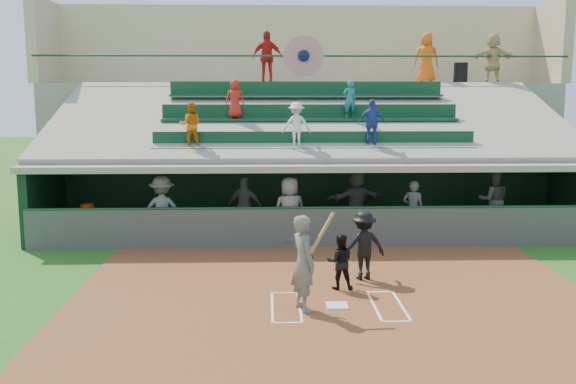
{
  "coord_description": "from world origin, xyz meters",
  "views": [
    {
      "loc": [
        -1.4,
        -12.31,
        4.27
      ],
      "look_at": [
        -0.87,
        3.5,
        1.8
      ],
      "focal_mm": 40.0,
      "sensor_mm": 36.0,
      "label": 1
    }
  ],
  "objects_px": {
    "trash_bin": "(461,73)",
    "catcher": "(340,262)",
    "home_plate": "(337,305)",
    "white_table": "(92,228)",
    "water_cooler": "(87,210)",
    "batter_at_plate": "(304,263)"
  },
  "relations": [
    {
      "from": "water_cooler",
      "to": "white_table",
      "type": "bearing_deg",
      "value": 45.24
    },
    {
      "from": "trash_bin",
      "to": "catcher",
      "type": "bearing_deg",
      "value": -117.04
    },
    {
      "from": "batter_at_plate",
      "to": "trash_bin",
      "type": "distance_m",
      "value": 15.45
    },
    {
      "from": "white_table",
      "to": "water_cooler",
      "type": "xyz_separation_m",
      "value": [
        -0.08,
        -0.08,
        0.53
      ]
    },
    {
      "from": "catcher",
      "to": "trash_bin",
      "type": "xyz_separation_m",
      "value": [
        6.06,
        11.87,
        4.38
      ]
    },
    {
      "from": "trash_bin",
      "to": "batter_at_plate",
      "type": "bearing_deg",
      "value": -117.68
    },
    {
      "from": "water_cooler",
      "to": "trash_bin",
      "type": "bearing_deg",
      "value": 29.02
    },
    {
      "from": "home_plate",
      "to": "catcher",
      "type": "height_order",
      "value": "catcher"
    },
    {
      "from": "white_table",
      "to": "catcher",
      "type": "bearing_deg",
      "value": -45.32
    },
    {
      "from": "home_plate",
      "to": "catcher",
      "type": "relative_size",
      "value": 0.35
    },
    {
      "from": "batter_at_plate",
      "to": "water_cooler",
      "type": "bearing_deg",
      "value": 133.78
    },
    {
      "from": "home_plate",
      "to": "batter_at_plate",
      "type": "bearing_deg",
      "value": -165.48
    },
    {
      "from": "batter_at_plate",
      "to": "trash_bin",
      "type": "xyz_separation_m",
      "value": [
        6.93,
        13.21,
        4.03
      ]
    },
    {
      "from": "white_table",
      "to": "trash_bin",
      "type": "distance_m",
      "value": 15.24
    },
    {
      "from": "batter_at_plate",
      "to": "catcher",
      "type": "height_order",
      "value": "batter_at_plate"
    },
    {
      "from": "home_plate",
      "to": "white_table",
      "type": "relative_size",
      "value": 0.55
    },
    {
      "from": "white_table",
      "to": "water_cooler",
      "type": "distance_m",
      "value": 0.54
    },
    {
      "from": "white_table",
      "to": "trash_bin",
      "type": "bearing_deg",
      "value": 19.71
    },
    {
      "from": "home_plate",
      "to": "trash_bin",
      "type": "bearing_deg",
      "value": 64.4
    },
    {
      "from": "batter_at_plate",
      "to": "catcher",
      "type": "bearing_deg",
      "value": 56.96
    },
    {
      "from": "catcher",
      "to": "batter_at_plate",
      "type": "bearing_deg",
      "value": 58.46
    },
    {
      "from": "trash_bin",
      "to": "home_plate",
      "type": "bearing_deg",
      "value": -115.6
    }
  ]
}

